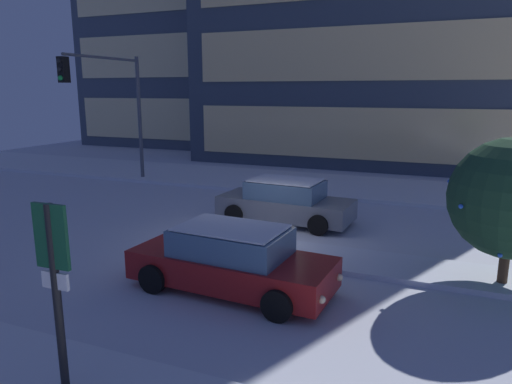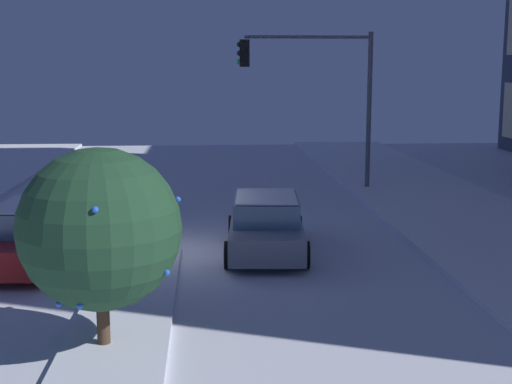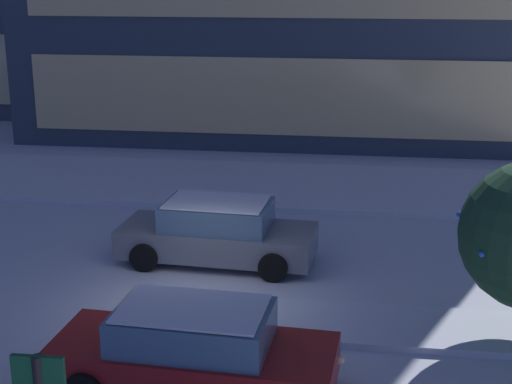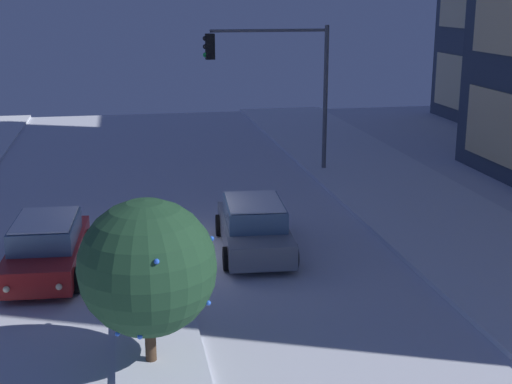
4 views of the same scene
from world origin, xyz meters
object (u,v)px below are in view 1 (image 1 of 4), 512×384
at_px(parking_info_sign, 55,279).
at_px(traffic_light_corner_far_left, 111,94).
at_px(decorated_tree_median, 512,198).
at_px(car_near, 232,260).
at_px(car_far, 285,202).

bearing_deg(parking_info_sign, traffic_light_corner_far_left, 35.30).
bearing_deg(decorated_tree_median, car_near, -156.59).
height_order(car_near, car_far, same).
height_order(car_near, decorated_tree_median, decorated_tree_median).
distance_m(car_far, decorated_tree_median, 7.29).
bearing_deg(car_far, car_near, 100.66).
distance_m(car_near, car_far, 5.78).
xyz_separation_m(car_near, parking_info_sign, (-0.57, -4.43, 1.20)).
bearing_deg(car_far, decorated_tree_median, 156.67).
distance_m(car_near, decorated_tree_median, 6.35).
bearing_deg(decorated_tree_median, parking_info_sign, -132.26).
height_order(car_near, traffic_light_corner_far_left, traffic_light_corner_far_left).
relative_size(car_near, traffic_light_corner_far_left, 0.79).
bearing_deg(decorated_tree_median, traffic_light_corner_far_left, 159.17).
relative_size(car_near, car_far, 1.01).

